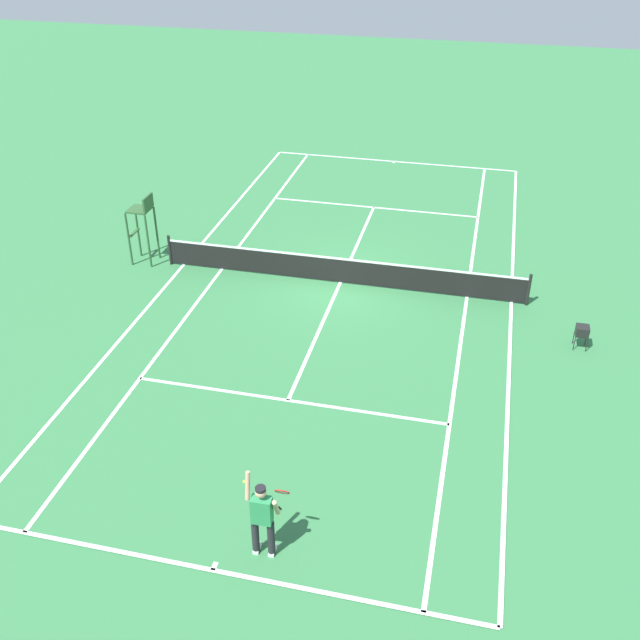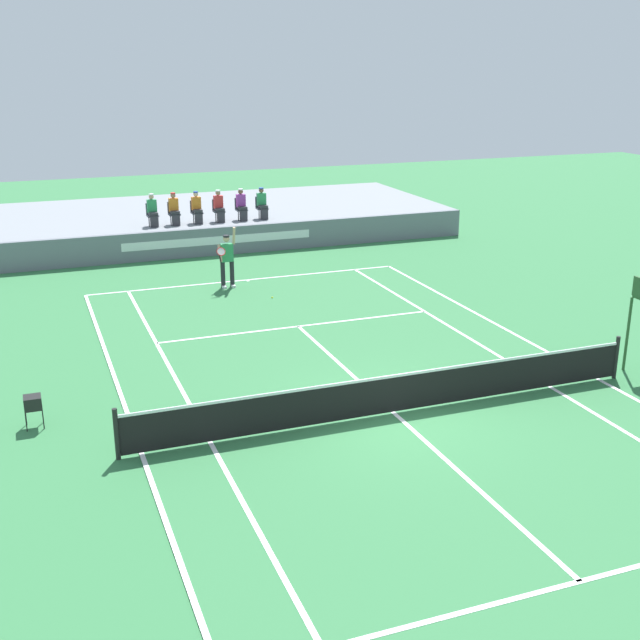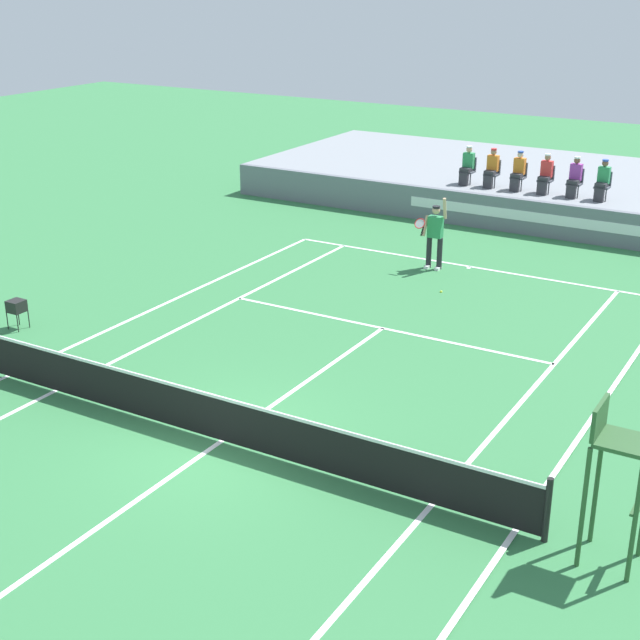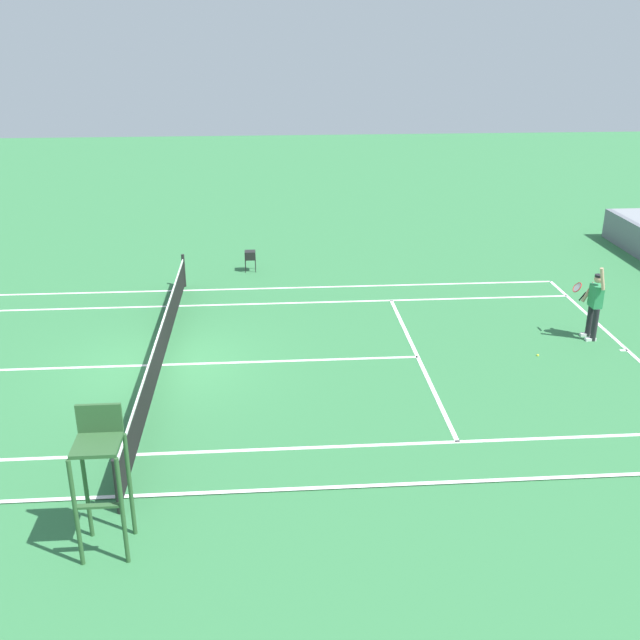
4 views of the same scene
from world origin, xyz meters
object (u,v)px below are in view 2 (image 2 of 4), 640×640
spectator_seated_1 (174,209)px  spectator_seated_5 (262,204)px  spectator_seated_3 (219,207)px  tennis_ball (272,298)px  spectator_seated_4 (241,205)px  spectator_seated_2 (197,208)px  ball_hopper (33,402)px  tennis_player (227,259)px  spectator_seated_0 (152,211)px

spectator_seated_1 → spectator_seated_5: bearing=0.0°
spectator_seated_3 → tennis_ball: bearing=-91.4°
spectator_seated_1 → spectator_seated_4: bearing=0.0°
spectator_seated_2 → ball_hopper: (-6.85, -15.06, -1.15)m
spectator_seated_2 → spectator_seated_4: 1.85m
spectator_seated_4 → tennis_player: bearing=-110.0°
spectator_seated_1 → tennis_player: size_ratio=0.61×
spectator_seated_0 → tennis_player: spectator_seated_0 is taller
spectator_seated_2 → spectator_seated_5: size_ratio=1.00×
spectator_seated_1 → spectator_seated_2: bearing=0.0°
spectator_seated_5 → tennis_player: spectator_seated_5 is taller
spectator_seated_2 → tennis_ball: spectator_seated_2 is taller
spectator_seated_1 → tennis_player: bearing=-84.1°
tennis_ball → ball_hopper: size_ratio=0.10×
spectator_seated_0 → tennis_player: 6.14m
tennis_player → tennis_ball: (1.02, -1.78, -0.96)m
spectator_seated_5 → spectator_seated_0: bearing=180.0°
tennis_ball → spectator_seated_2: bearing=95.3°
spectator_seated_0 → spectator_seated_5: size_ratio=1.00×
spectator_seated_3 → tennis_player: bearing=-101.6°
spectator_seated_2 → spectator_seated_3: size_ratio=1.00×
spectator_seated_5 → spectator_seated_2: bearing=180.0°
spectator_seated_0 → spectator_seated_4: 3.61m
spectator_seated_3 → spectator_seated_5: size_ratio=1.00×
spectator_seated_3 → spectator_seated_5: bearing=0.0°
spectator_seated_4 → tennis_player: (-2.15, -5.92, -0.73)m
spectator_seated_0 → spectator_seated_1: (0.86, 0.00, 0.00)m
spectator_seated_2 → ball_hopper: bearing=-114.5°
tennis_player → ball_hopper: size_ratio=2.98×
spectator_seated_0 → spectator_seated_1: 0.86m
ball_hopper → tennis_ball: bearing=44.2°
ball_hopper → spectator_seated_3: bearing=62.7°
spectator_seated_1 → ball_hopper: spectator_seated_1 is taller
spectator_seated_5 → spectator_seated_1: bearing=180.0°
spectator_seated_0 → spectator_seated_1: bearing=0.0°
ball_hopper → spectator_seated_4: bearing=60.0°
spectator_seated_4 → tennis_ball: 7.96m
spectator_seated_1 → spectator_seated_3: (1.82, 0.00, 0.00)m
spectator_seated_2 → spectator_seated_3: 0.91m
spectator_seated_0 → spectator_seated_4: size_ratio=1.00×
spectator_seated_5 → ball_hopper: bearing=-122.4°
spectator_seated_2 → tennis_ball: 7.91m
spectator_seated_1 → tennis_player: (0.61, -5.92, -0.73)m
spectator_seated_1 → ball_hopper: size_ratio=1.81×
spectator_seated_3 → ball_hopper: bearing=-117.3°
spectator_seated_1 → spectator_seated_3: bearing=0.0°
spectator_seated_1 → spectator_seated_4: (2.76, 0.00, 0.00)m
spectator_seated_2 → spectator_seated_5: (2.72, 0.00, 0.00)m
spectator_seated_5 → tennis_ball: spectator_seated_5 is taller
spectator_seated_0 → spectator_seated_5: (4.49, 0.00, 0.00)m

